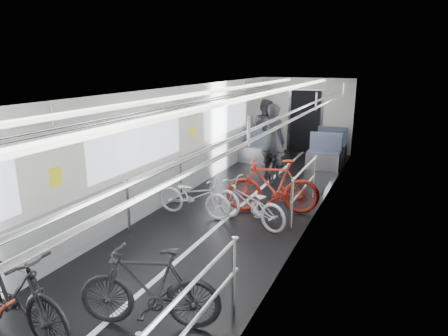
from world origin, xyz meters
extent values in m
cube|color=black|center=(0.00, 0.00, 0.00)|extent=(3.00, 14.00, 0.01)
cube|color=white|center=(0.00, 0.00, 2.40)|extent=(3.00, 14.00, 0.02)
cube|color=silver|center=(-1.50, 0.00, 1.20)|extent=(0.02, 14.00, 2.40)
cube|color=silver|center=(1.50, 0.00, 1.20)|extent=(0.02, 14.00, 2.40)
cube|color=silver|center=(0.00, 7.00, 1.20)|extent=(3.00, 0.02, 2.40)
cube|color=white|center=(0.00, 0.00, 0.01)|extent=(0.08, 13.80, 0.01)
cube|color=slate|center=(-1.47, 0.00, 0.45)|extent=(0.01, 13.90, 0.90)
cube|color=slate|center=(1.47, 0.00, 0.45)|extent=(0.01, 13.90, 0.90)
cube|color=white|center=(-1.47, 0.00, 1.40)|extent=(0.01, 10.80, 0.75)
cube|color=white|center=(1.47, 0.00, 1.40)|extent=(0.01, 10.80, 0.75)
cube|color=white|center=(-0.55, 0.00, 2.34)|extent=(0.14, 13.40, 0.05)
cube|color=white|center=(0.55, 0.00, 2.34)|extent=(0.14, 13.40, 0.05)
cube|color=black|center=(0.00, 6.94, 1.00)|extent=(0.95, 0.10, 2.00)
imported|color=black|center=(-0.73, -3.42, 0.53)|extent=(1.81, 0.65, 1.07)
imported|color=silver|center=(-0.63, 0.49, 0.40)|extent=(1.54, 0.55, 0.80)
imported|color=black|center=(0.51, -2.67, 0.48)|extent=(1.67, 0.95, 0.97)
imported|color=silver|center=(0.51, 0.51, 0.42)|extent=(1.68, 1.05, 0.83)
imported|color=maroon|center=(0.70, 1.26, 0.55)|extent=(1.89, 1.04, 1.09)
imported|color=black|center=(0.05, 3.61, 0.40)|extent=(0.72, 1.58, 0.80)
imported|color=black|center=(-0.07, 3.71, 0.95)|extent=(0.75, 0.55, 1.90)
imported|color=#302D35|center=(-0.89, 5.52, 0.91)|extent=(1.04, 0.90, 1.81)
camera|label=1|loc=(2.87, -5.92, 2.92)|focal=32.00mm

